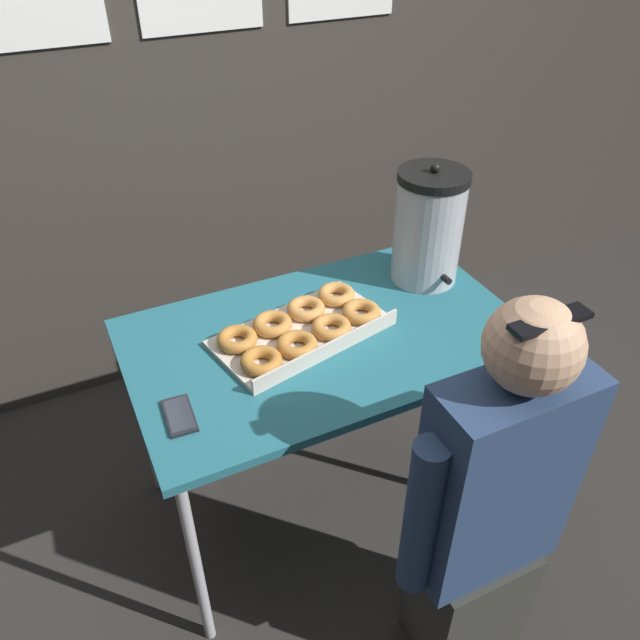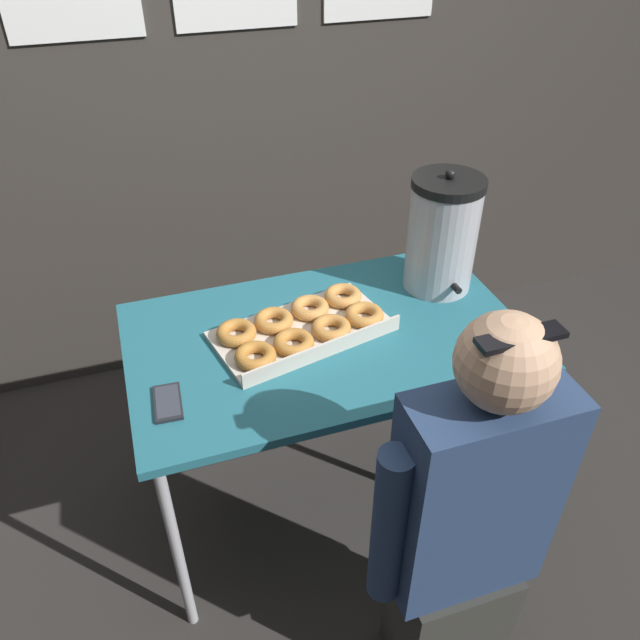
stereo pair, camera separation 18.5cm
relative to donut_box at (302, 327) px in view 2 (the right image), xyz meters
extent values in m
plane|color=#2D2B28|center=(0.07, -0.03, -0.80)|extent=(12.00, 12.00, 0.00)
cube|color=#38332D|center=(0.07, 1.02, 0.41)|extent=(6.00, 0.10, 2.42)
cube|color=#236675|center=(0.07, -0.03, -0.04)|extent=(1.19, 0.73, 0.03)
cylinder|color=#ADADB2|center=(-0.48, -0.35, -0.43)|extent=(0.03, 0.03, 0.75)
cylinder|color=#ADADB2|center=(0.62, -0.35, -0.43)|extent=(0.03, 0.03, 0.75)
cylinder|color=#ADADB2|center=(-0.48, 0.29, -0.43)|extent=(0.03, 0.03, 0.75)
cylinder|color=#ADADB2|center=(0.62, 0.29, -0.43)|extent=(0.03, 0.03, 0.75)
cube|color=beige|center=(0.00, 0.00, -0.02)|extent=(0.57, 0.38, 0.02)
cube|color=beige|center=(0.03, -0.13, 0.01)|extent=(0.52, 0.12, 0.04)
torus|color=#BA7830|center=(-0.17, -0.10, 0.01)|extent=(0.13, 0.13, 0.04)
torus|color=#BE7C34|center=(-0.05, -0.07, 0.01)|extent=(0.16, 0.16, 0.04)
torus|color=#C7853E|center=(0.08, -0.04, 0.01)|extent=(0.16, 0.16, 0.04)
torus|color=#C7853D|center=(0.20, -0.01, 0.01)|extent=(0.14, 0.14, 0.04)
torus|color=#BD7B33|center=(-0.20, 0.02, 0.01)|extent=(0.17, 0.17, 0.04)
torus|color=#C4823B|center=(-0.08, 0.05, 0.01)|extent=(0.17, 0.17, 0.04)
torus|color=#D08E47|center=(0.05, 0.08, 0.01)|extent=(0.17, 0.17, 0.04)
torus|color=#CF8C45|center=(0.17, 0.11, 0.01)|extent=(0.13, 0.13, 0.04)
cylinder|color=#B7B7BC|center=(0.51, 0.12, 0.15)|extent=(0.22, 0.22, 0.36)
cylinder|color=black|center=(0.51, 0.12, 0.34)|extent=(0.23, 0.23, 0.03)
sphere|color=black|center=(0.51, 0.12, 0.37)|extent=(0.03, 0.03, 0.03)
cylinder|color=black|center=(0.51, 0.00, 0.04)|extent=(0.02, 0.06, 0.02)
cube|color=black|center=(-0.43, -0.18, -0.02)|extent=(0.08, 0.14, 0.01)
cube|color=#2D333D|center=(-0.43, -0.18, -0.01)|extent=(0.07, 0.13, 0.00)
cube|color=#33332D|center=(0.21, -0.67, -0.59)|extent=(0.31, 0.21, 0.43)
cube|color=navy|center=(0.21, -0.67, -0.06)|extent=(0.38, 0.17, 0.62)
sphere|color=tan|center=(0.21, -0.67, 0.35)|extent=(0.21, 0.21, 0.21)
cube|color=black|center=(0.21, -0.70, 0.43)|extent=(0.18, 0.05, 0.01)
cylinder|color=navy|center=(0.43, -0.67, -0.10)|extent=(0.08, 0.08, 0.49)
cylinder|color=navy|center=(0.00, -0.67, -0.10)|extent=(0.08, 0.08, 0.49)
camera|label=1|loc=(-0.59, -1.36, 1.14)|focal=35.00mm
camera|label=2|loc=(-0.42, -1.43, 1.14)|focal=35.00mm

